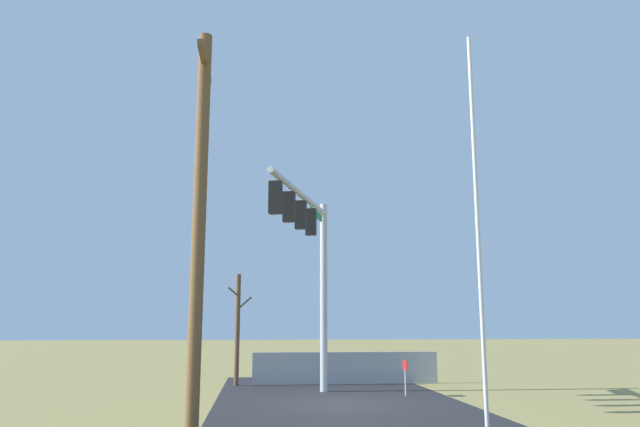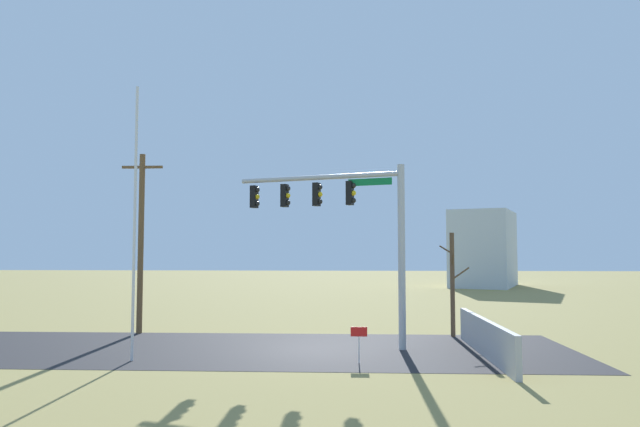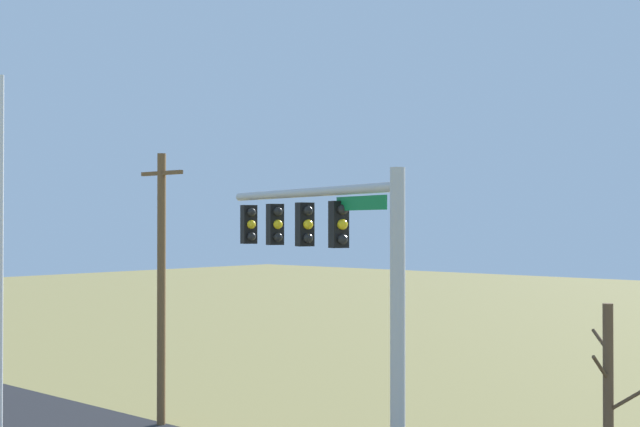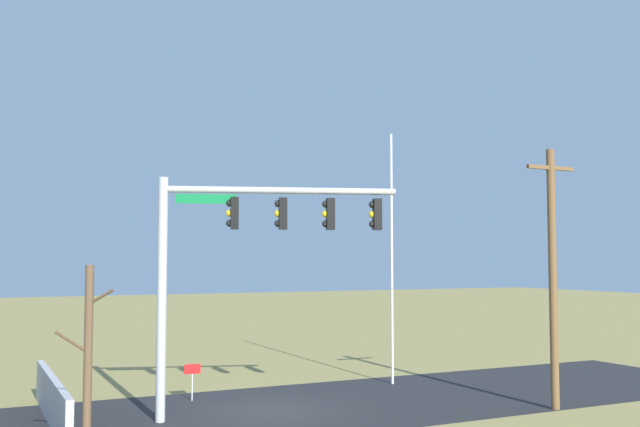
% 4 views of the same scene
% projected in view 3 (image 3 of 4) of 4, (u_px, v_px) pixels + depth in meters
% --- Properties ---
extents(signal_mast, '(6.81, 2.48, 7.15)m').
position_uv_depth(signal_mast, '(335.00, 269.00, 17.70)').
color(signal_mast, '#B2B5BA').
rests_on(signal_mast, ground_plane).
extents(flagpole, '(0.10, 0.10, 9.60)m').
position_uv_depth(flagpole, '(1.00, 280.00, 20.09)').
color(flagpole, silver).
rests_on(flagpole, ground_plane).
extents(utility_pole, '(1.90, 0.26, 8.26)m').
position_uv_depth(utility_pole, '(161.00, 283.00, 26.21)').
color(utility_pole, brown).
rests_on(utility_pole, ground_plane).
extents(bare_tree, '(1.27, 1.02, 4.57)m').
position_uv_depth(bare_tree, '(608.00, 420.00, 16.53)').
color(bare_tree, brown).
rests_on(bare_tree, ground_plane).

